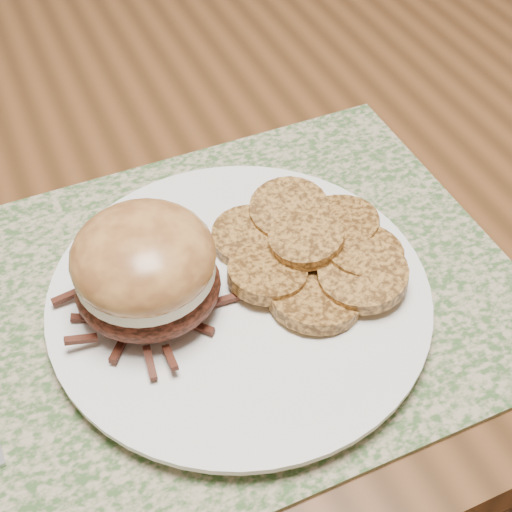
{
  "coord_description": "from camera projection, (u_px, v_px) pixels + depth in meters",
  "views": [
    {
      "loc": [
        -0.05,
        -0.56,
        1.17
      ],
      "look_at": [
        0.09,
        -0.25,
        0.79
      ],
      "focal_mm": 50.0,
      "sensor_mm": 36.0,
      "label": 1
    }
  ],
  "objects": [
    {
      "name": "ground",
      "position": [
        148.0,
        486.0,
        1.22
      ],
      "size": [
        3.5,
        3.5,
        0.0
      ],
      "primitive_type": "plane",
      "color": "#522F1C",
      "rests_on": "ground"
    },
    {
      "name": "dining_table",
      "position": [
        74.0,
        200.0,
        0.72
      ],
      "size": [
        1.5,
        0.9,
        0.75
      ],
      "color": "brown",
      "rests_on": "ground"
    },
    {
      "name": "placemat",
      "position": [
        214.0,
        299.0,
        0.53
      ],
      "size": [
        0.45,
        0.33,
        0.0
      ],
      "primitive_type": "cube",
      "color": "#3C5B2F",
      "rests_on": "dining_table"
    },
    {
      "name": "dinner_plate",
      "position": [
        240.0,
        298.0,
        0.52
      ],
      "size": [
        0.26,
        0.26,
        0.02
      ],
      "primitive_type": "cylinder",
      "color": "white",
      "rests_on": "placemat"
    },
    {
      "name": "pork_sandwich",
      "position": [
        145.0,
        269.0,
        0.48
      ],
      "size": [
        0.13,
        0.13,
        0.08
      ],
      "rotation": [
        0.0,
        0.0,
        -0.41
      ],
      "color": "black",
      "rests_on": "dinner_plate"
    },
    {
      "name": "roasted_potatoes",
      "position": [
        313.0,
        251.0,
        0.53
      ],
      "size": [
        0.15,
        0.16,
        0.04
      ],
      "color": "#A66F30",
      "rests_on": "dinner_plate"
    }
  ]
}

